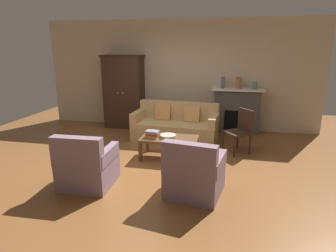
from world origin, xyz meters
name	(u,v)px	position (x,y,z in m)	size (l,w,h in m)	color
ground_plane	(154,161)	(0.00, 0.00, 0.00)	(9.60, 9.60, 0.00)	brown
back_wall	(178,75)	(0.00, 2.55, 1.40)	(7.20, 0.10, 2.80)	beige
fireplace	(237,110)	(1.55, 2.30, 0.57)	(1.26, 0.48, 1.12)	#4C4947
armoire	(124,92)	(-1.40, 2.22, 0.96)	(1.06, 0.57, 1.91)	#382319
couch	(176,127)	(0.16, 1.36, 0.32)	(1.97, 0.98, 0.86)	tan
coffee_table	(169,140)	(0.25, 0.23, 0.37)	(1.10, 0.60, 0.42)	brown
fruit_bowl	(168,136)	(0.22, 0.23, 0.45)	(0.31, 0.31, 0.06)	beige
book_stack	(152,134)	(-0.07, 0.16, 0.49)	(0.26, 0.20, 0.14)	gold
mantel_vase_slate	(223,82)	(1.17, 2.28, 1.26)	(0.09, 0.09, 0.28)	#565B66
mantel_vase_terracotta	(239,83)	(1.55, 2.28, 1.26)	(0.15, 0.15, 0.28)	#A86042
mantel_vase_jade	(255,85)	(1.93, 2.28, 1.21)	(0.12, 0.12, 0.18)	slate
armchair_near_left	(87,167)	(-0.77, -1.16, 0.32)	(0.80, 0.79, 0.88)	gray
armchair_near_right	(194,175)	(0.89, -1.09, 0.32)	(0.89, 0.89, 0.88)	gray
side_chair_wooden	(241,128)	(1.60, 0.85, 0.51)	(0.62, 0.62, 0.90)	#382319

